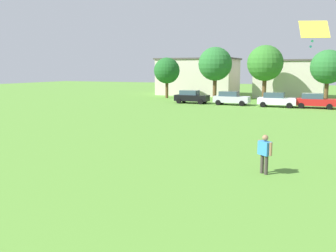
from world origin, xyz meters
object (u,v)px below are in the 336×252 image
at_px(parked_car_red_3, 315,101).
at_px(parked_car_black_0, 191,97).
at_px(parked_car_white_2, 276,100).
at_px(tree_right, 265,63).
at_px(tree_far_right, 328,67).
at_px(parked_car_silver_1, 231,98).
at_px(tree_far_left, 167,71).
at_px(tree_left, 215,64).
at_px(adult_bystander, 265,151).
at_px(kite, 314,31).

bearing_deg(parked_car_red_3, parked_car_black_0, 179.41).
relative_size(parked_car_black_0, parked_car_white_2, 1.00).
distance_m(tree_right, tree_far_right, 7.97).
relative_size(parked_car_silver_1, parked_car_red_3, 1.00).
relative_size(parked_car_silver_1, tree_far_left, 0.70).
bearing_deg(parked_car_silver_1, tree_far_right, 36.82).
bearing_deg(parked_car_red_3, tree_far_left, 161.74).
height_order(tree_far_left, tree_left, tree_left).
bearing_deg(adult_bystander, kite, -111.17).
height_order(kite, tree_right, tree_right).
relative_size(parked_car_red_3, tree_left, 0.57).
distance_m(tree_far_left, tree_far_right, 22.42).
bearing_deg(tree_far_right, parked_car_black_0, -153.79).
distance_m(tree_left, tree_far_right, 14.96).
bearing_deg(tree_far_left, parked_car_black_0, -46.75).
height_order(tree_left, tree_far_right, tree_left).
relative_size(parked_car_red_3, tree_far_right, 0.63).
relative_size(adult_bystander, parked_car_black_0, 0.39).
distance_m(parked_car_red_3, tree_far_left, 22.70).
xyz_separation_m(adult_bystander, parked_car_silver_1, (-8.70, 29.10, -0.14)).
distance_m(parked_car_black_0, tree_far_right, 18.14).
bearing_deg(parked_car_red_3, adult_bystander, -91.78).
bearing_deg(tree_far_right, kite, -90.56).
relative_size(tree_right, tree_far_right, 1.11).
height_order(parked_car_black_0, parked_car_silver_1, same).
height_order(adult_bystander, tree_far_left, tree_far_left).
relative_size(parked_car_white_2, tree_far_left, 0.70).
bearing_deg(tree_right, tree_left, -176.56).
bearing_deg(parked_car_white_2, kite, -80.07).
height_order(parked_car_red_3, tree_right, tree_right).
height_order(kite, parked_car_silver_1, kite).
bearing_deg(adult_bystander, parked_car_white_2, -46.16).
height_order(parked_car_black_0, tree_far_right, tree_far_right).
distance_m(parked_car_black_0, tree_right, 11.85).
bearing_deg(parked_car_black_0, tree_right, 43.84).
distance_m(parked_car_white_2, tree_left, 13.10).
xyz_separation_m(parked_car_black_0, parked_car_silver_1, (5.25, -0.15, 0.00)).
height_order(parked_car_silver_1, parked_car_white_2, same).
bearing_deg(parked_car_white_2, parked_car_silver_1, 176.58).
distance_m(adult_bystander, tree_far_right, 37.32).
distance_m(parked_car_black_0, tree_left, 8.43).
xyz_separation_m(adult_bystander, tree_far_right, (1.97, 37.09, 3.64)).
xyz_separation_m(kite, tree_far_left, (-22.04, 35.15, -1.81)).
bearing_deg(parked_car_white_2, tree_far_right, 57.87).
height_order(parked_car_silver_1, tree_left, tree_left).
height_order(kite, tree_far_left, kite).
bearing_deg(kite, tree_right, 101.95).
bearing_deg(parked_car_black_0, parked_car_red_3, -0.59).
xyz_separation_m(kite, parked_car_red_3, (-0.71, 28.12, -5.08)).
xyz_separation_m(kite, parked_car_silver_1, (-10.31, 28.12, -5.08)).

